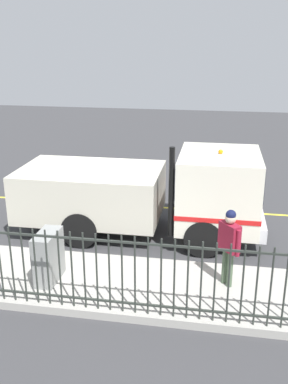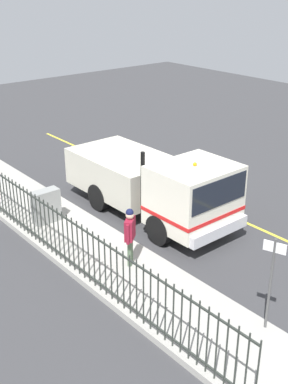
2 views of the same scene
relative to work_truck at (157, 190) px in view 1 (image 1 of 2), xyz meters
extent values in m
plane|color=#38383A|center=(0.16, -1.65, -1.31)|extent=(46.41, 46.41, 0.00)
cube|color=#A3A099|center=(2.97, -1.65, -1.22)|extent=(2.40, 21.10, 0.17)
cube|color=yellow|center=(-2.06, -1.65, -1.30)|extent=(0.12, 18.99, 0.01)
cube|color=silver|center=(-0.01, 1.63, 0.12)|extent=(2.47, 2.08, 1.89)
cube|color=black|center=(-0.01, 1.63, 0.53)|extent=(2.27, 2.12, 0.83)
cube|color=beige|center=(0.01, -1.85, -0.16)|extent=(2.48, 3.88, 1.32)
cube|color=silver|center=(-0.02, 2.74, -0.68)|extent=(2.33, 0.22, 0.36)
cube|color=red|center=(-0.01, 1.63, -0.30)|extent=(2.50, 2.10, 0.12)
cylinder|color=black|center=(-1.12, 1.31, -0.83)|extent=(0.31, 0.96, 0.96)
cylinder|color=black|center=(1.10, 1.33, -0.83)|extent=(0.31, 0.96, 0.96)
cylinder|color=black|center=(-1.10, -1.86, -0.83)|extent=(0.31, 0.96, 0.96)
cylinder|color=black|center=(1.12, -1.84, -0.83)|extent=(0.31, 0.96, 0.96)
sphere|color=orange|center=(-0.01, 1.63, 1.11)|extent=(0.12, 0.12, 0.12)
cylinder|color=black|center=(1.07, 0.51, 0.31)|extent=(0.14, 0.14, 2.27)
cube|color=maroon|center=(2.69, 1.91, -0.02)|extent=(0.51, 0.47, 0.60)
sphere|color=beige|center=(2.69, 1.91, 0.39)|extent=(0.22, 0.22, 0.22)
sphere|color=#14193F|center=(2.69, 1.91, 0.47)|extent=(0.21, 0.21, 0.21)
cylinder|color=#4C6047|center=(2.75, 1.96, -0.73)|extent=(0.12, 0.12, 0.81)
cylinder|color=#4C6047|center=(2.62, 1.86, -0.73)|extent=(0.12, 0.12, 0.81)
cylinder|color=maroon|center=(2.89, 2.08, -0.05)|extent=(0.09, 0.09, 0.57)
cylinder|color=maroon|center=(2.48, 1.74, -0.05)|extent=(0.09, 0.09, 0.57)
cylinder|color=#2D332D|center=(4.04, -2.51, -0.34)|extent=(0.04, 0.04, 1.60)
cylinder|color=#2D332D|center=(4.04, -2.27, -0.34)|extent=(0.04, 0.04, 1.60)
cylinder|color=#2D332D|center=(4.04, -2.02, -0.34)|extent=(0.04, 0.04, 1.60)
cylinder|color=#2D332D|center=(4.04, -1.78, -0.34)|extent=(0.04, 0.04, 1.60)
cylinder|color=#2D332D|center=(4.04, -1.53, -0.34)|extent=(0.04, 0.04, 1.60)
cylinder|color=#2D332D|center=(4.04, -1.29, -0.34)|extent=(0.04, 0.04, 1.60)
cylinder|color=#2D332D|center=(4.04, -1.04, -0.34)|extent=(0.04, 0.04, 1.60)
cylinder|color=#2D332D|center=(4.04, -0.79, -0.34)|extent=(0.04, 0.04, 1.60)
cylinder|color=#2D332D|center=(4.04, -0.55, -0.34)|extent=(0.04, 0.04, 1.60)
cylinder|color=#2D332D|center=(4.04, -0.30, -0.34)|extent=(0.04, 0.04, 1.60)
cylinder|color=#2D332D|center=(4.04, -0.06, -0.34)|extent=(0.04, 0.04, 1.60)
cylinder|color=#2D332D|center=(4.04, 0.19, -0.34)|extent=(0.04, 0.04, 1.60)
cylinder|color=#2D332D|center=(4.04, 0.43, -0.34)|extent=(0.04, 0.04, 1.60)
cylinder|color=#2D332D|center=(4.04, 0.68, -0.34)|extent=(0.04, 0.04, 1.60)
cylinder|color=#2D332D|center=(4.04, 0.93, -0.34)|extent=(0.04, 0.04, 1.60)
cylinder|color=#2D332D|center=(4.04, 1.17, -0.34)|extent=(0.04, 0.04, 1.60)
cylinder|color=#2D332D|center=(4.04, 1.42, -0.34)|extent=(0.04, 0.04, 1.60)
cylinder|color=#2D332D|center=(4.04, 1.66, -0.34)|extent=(0.04, 0.04, 1.60)
cylinder|color=#2D332D|center=(4.04, 1.91, -0.34)|extent=(0.04, 0.04, 1.60)
cylinder|color=#2D332D|center=(4.04, 2.15, -0.34)|extent=(0.04, 0.04, 1.60)
cylinder|color=#2D332D|center=(4.04, 2.40, -0.34)|extent=(0.04, 0.04, 1.60)
cylinder|color=#2D332D|center=(4.04, 2.65, -0.34)|extent=(0.04, 0.04, 1.60)
cylinder|color=#2D332D|center=(4.04, 2.89, -0.34)|extent=(0.04, 0.04, 1.60)
cube|color=#2D332D|center=(4.04, -1.65, 0.34)|extent=(0.04, 17.93, 0.04)
cube|color=#2D332D|center=(4.04, -1.65, -0.94)|extent=(0.04, 17.93, 0.04)
cube|color=gray|center=(3.15, -1.89, -0.58)|extent=(0.89, 0.41, 1.10)
cone|color=orange|center=(-1.88, 0.99, -0.96)|extent=(0.48, 0.48, 0.69)
camera|label=1|loc=(11.22, 1.64, 3.84)|focal=41.56mm
camera|label=2|loc=(9.91, 11.19, 6.21)|focal=45.99mm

